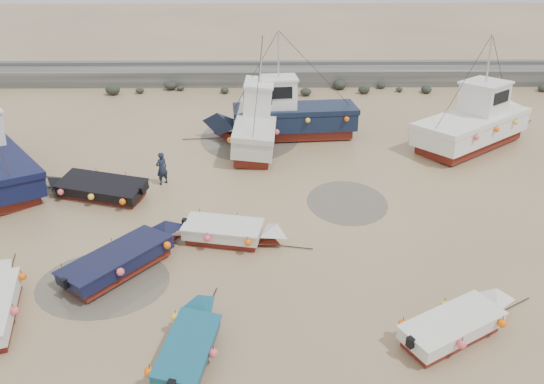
{
  "coord_description": "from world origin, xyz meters",
  "views": [
    {
      "loc": [
        2.19,
        -18.74,
        12.5
      ],
      "look_at": [
        2.41,
        1.57,
        1.4
      ],
      "focal_mm": 35.0,
      "sensor_mm": 36.0,
      "label": 1
    }
  ],
  "objects_px": {
    "cabin_boat_2": "(285,116)",
    "cabin_boat_3": "(479,123)",
    "dinghy_2": "(189,341)",
    "dinghy_3": "(460,322)",
    "cabin_boat_1": "(255,121)",
    "dinghy_4": "(96,186)",
    "dinghy_5": "(232,230)",
    "dinghy_1": "(126,256)",
    "person": "(163,184)"
  },
  "relations": [
    {
      "from": "dinghy_1",
      "to": "dinghy_3",
      "type": "distance_m",
      "value": 12.32
    },
    {
      "from": "dinghy_2",
      "to": "person",
      "type": "distance_m",
      "value": 11.94
    },
    {
      "from": "dinghy_1",
      "to": "dinghy_4",
      "type": "bearing_deg",
      "value": 155.54
    },
    {
      "from": "dinghy_2",
      "to": "dinghy_4",
      "type": "bearing_deg",
      "value": 129.14
    },
    {
      "from": "cabin_boat_2",
      "to": "cabin_boat_3",
      "type": "bearing_deg",
      "value": -101.07
    },
    {
      "from": "dinghy_1",
      "to": "cabin_boat_2",
      "type": "bearing_deg",
      "value": 103.57
    },
    {
      "from": "dinghy_1",
      "to": "cabin_boat_1",
      "type": "bearing_deg",
      "value": 108.6
    },
    {
      "from": "dinghy_1",
      "to": "cabin_boat_2",
      "type": "xyz_separation_m",
      "value": [
        6.54,
        13.15,
        0.79
      ]
    },
    {
      "from": "dinghy_2",
      "to": "dinghy_3",
      "type": "distance_m",
      "value": 8.73
    },
    {
      "from": "dinghy_3",
      "to": "person",
      "type": "height_order",
      "value": "dinghy_3"
    },
    {
      "from": "dinghy_4",
      "to": "cabin_boat_3",
      "type": "relative_size",
      "value": 0.7
    },
    {
      "from": "dinghy_5",
      "to": "cabin_boat_3",
      "type": "height_order",
      "value": "cabin_boat_3"
    },
    {
      "from": "dinghy_2",
      "to": "cabin_boat_1",
      "type": "relative_size",
      "value": 0.53
    },
    {
      "from": "cabin_boat_3",
      "to": "dinghy_4",
      "type": "bearing_deg",
      "value": -109.62
    },
    {
      "from": "person",
      "to": "dinghy_3",
      "type": "bearing_deg",
      "value": 94.06
    },
    {
      "from": "cabin_boat_1",
      "to": "person",
      "type": "distance_m",
      "value": 7.02
    },
    {
      "from": "cabin_boat_2",
      "to": "cabin_boat_1",
      "type": "bearing_deg",
      "value": 113.91
    },
    {
      "from": "cabin_boat_1",
      "to": "dinghy_3",
      "type": "bearing_deg",
      "value": -63.72
    },
    {
      "from": "cabin_boat_3",
      "to": "dinghy_2",
      "type": "bearing_deg",
      "value": -77.99
    },
    {
      "from": "person",
      "to": "cabin_boat_2",
      "type": "bearing_deg",
      "value": -178.61
    },
    {
      "from": "dinghy_4",
      "to": "cabin_boat_3",
      "type": "distance_m",
      "value": 21.45
    },
    {
      "from": "dinghy_2",
      "to": "cabin_boat_3",
      "type": "height_order",
      "value": "cabin_boat_3"
    },
    {
      "from": "dinghy_4",
      "to": "cabin_boat_3",
      "type": "xyz_separation_m",
      "value": [
        20.54,
        6.1,
        0.79
      ]
    },
    {
      "from": "dinghy_5",
      "to": "dinghy_4",
      "type": "bearing_deg",
      "value": -110.13
    },
    {
      "from": "dinghy_5",
      "to": "dinghy_3",
      "type": "bearing_deg",
      "value": 65.16
    },
    {
      "from": "dinghy_2",
      "to": "person",
      "type": "relative_size",
      "value": 2.99
    },
    {
      "from": "dinghy_2",
      "to": "cabin_boat_3",
      "type": "bearing_deg",
      "value": 58.13
    },
    {
      "from": "dinghy_1",
      "to": "dinghy_5",
      "type": "bearing_deg",
      "value": 63.75
    },
    {
      "from": "dinghy_1",
      "to": "dinghy_4",
      "type": "xyz_separation_m",
      "value": [
        -2.78,
        5.81,
        0.0
      ]
    },
    {
      "from": "dinghy_3",
      "to": "cabin_boat_2",
      "type": "relative_size",
      "value": 0.51
    },
    {
      "from": "dinghy_3",
      "to": "dinghy_1",
      "type": "bearing_deg",
      "value": -137.41
    },
    {
      "from": "dinghy_2",
      "to": "cabin_boat_1",
      "type": "distance_m",
      "value": 16.86
    },
    {
      "from": "dinghy_5",
      "to": "cabin_boat_3",
      "type": "xyz_separation_m",
      "value": [
        13.79,
        10.16,
        0.77
      ]
    },
    {
      "from": "dinghy_2",
      "to": "cabin_boat_2",
      "type": "xyz_separation_m",
      "value": [
        3.52,
        17.71,
        0.76
      ]
    },
    {
      "from": "dinghy_5",
      "to": "cabin_boat_2",
      "type": "height_order",
      "value": "cabin_boat_2"
    },
    {
      "from": "dinghy_4",
      "to": "cabin_boat_2",
      "type": "height_order",
      "value": "cabin_boat_2"
    },
    {
      "from": "dinghy_5",
      "to": "cabin_boat_2",
      "type": "distance_m",
      "value": 11.71
    },
    {
      "from": "dinghy_3",
      "to": "cabin_boat_3",
      "type": "distance_m",
      "value": 16.87
    },
    {
      "from": "dinghy_4",
      "to": "dinghy_5",
      "type": "xyz_separation_m",
      "value": [
        6.75,
        -4.06,
        0.02
      ]
    },
    {
      "from": "cabin_boat_1",
      "to": "cabin_boat_2",
      "type": "height_order",
      "value": "same"
    },
    {
      "from": "cabin_boat_3",
      "to": "person",
      "type": "xyz_separation_m",
      "value": [
        -17.56,
        -4.89,
        -1.33
      ]
    },
    {
      "from": "dinghy_2",
      "to": "dinghy_3",
      "type": "height_order",
      "value": "same"
    },
    {
      "from": "cabin_boat_3",
      "to": "person",
      "type": "height_order",
      "value": "cabin_boat_3"
    },
    {
      "from": "dinghy_3",
      "to": "dinghy_4",
      "type": "distance_m",
      "value": 17.4
    },
    {
      "from": "dinghy_1",
      "to": "dinghy_5",
      "type": "height_order",
      "value": "same"
    },
    {
      "from": "dinghy_1",
      "to": "cabin_boat_2",
      "type": "height_order",
      "value": "cabin_boat_2"
    },
    {
      "from": "dinghy_3",
      "to": "dinghy_2",
      "type": "bearing_deg",
      "value": -114.44
    },
    {
      "from": "dinghy_5",
      "to": "cabin_boat_2",
      "type": "relative_size",
      "value": 0.52
    },
    {
      "from": "dinghy_3",
      "to": "person",
      "type": "distance_m",
      "value": 15.82
    },
    {
      "from": "dinghy_2",
      "to": "dinghy_5",
      "type": "bearing_deg",
      "value": 91.33
    }
  ]
}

